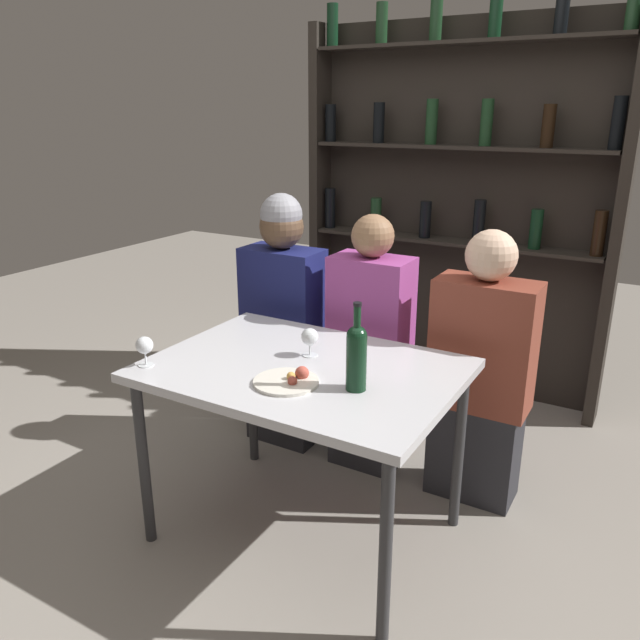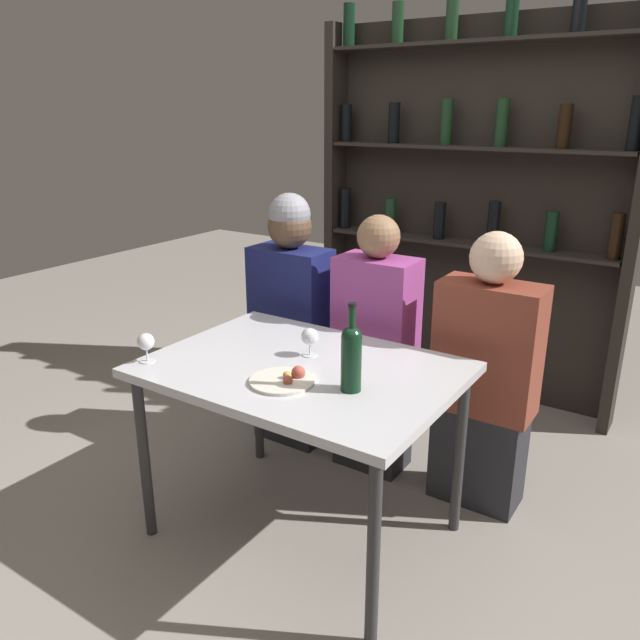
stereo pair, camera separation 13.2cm
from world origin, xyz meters
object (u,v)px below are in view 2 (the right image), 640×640
(wine_bottle, at_px, (351,355))
(seated_person_left, at_px, (291,324))
(seated_person_center, at_px, (375,353))
(wine_glass_1, at_px, (310,337))
(seated_person_right, at_px, (485,381))
(wine_glass_0, at_px, (146,343))
(food_plate_0, at_px, (285,379))

(wine_bottle, relative_size, seated_person_left, 0.24)
(seated_person_center, bearing_deg, wine_glass_1, -91.49)
(wine_bottle, height_order, seated_person_right, seated_person_right)
(wine_bottle, xyz_separation_m, wine_glass_0, (-0.80, -0.22, -0.05))
(wine_bottle, relative_size, wine_glass_1, 2.77)
(wine_glass_0, height_order, food_plate_0, wine_glass_0)
(seated_person_center, bearing_deg, food_plate_0, -85.96)
(seated_person_center, bearing_deg, wine_glass_0, -118.60)
(wine_glass_1, bearing_deg, seated_person_left, 132.10)
(food_plate_0, height_order, seated_person_center, seated_person_center)
(seated_person_left, xyz_separation_m, seated_person_right, (1.03, -0.00, -0.07))
(seated_person_right, bearing_deg, seated_person_left, 180.00)
(wine_glass_0, distance_m, wine_glass_1, 0.64)
(wine_bottle, relative_size, seated_person_center, 0.26)
(wine_bottle, xyz_separation_m, seated_person_right, (0.25, 0.72, -0.31))
(seated_person_left, bearing_deg, wine_glass_1, -47.90)
(wine_bottle, xyz_separation_m, seated_person_center, (-0.29, 0.72, -0.30))
(seated_person_left, height_order, seated_person_center, seated_person_left)
(wine_bottle, height_order, food_plate_0, wine_bottle)
(wine_glass_0, height_order, seated_person_right, seated_person_right)
(wine_glass_0, xyz_separation_m, seated_person_right, (1.05, 0.94, -0.26))
(wine_glass_0, xyz_separation_m, wine_glass_1, (0.50, 0.41, -0.00))
(wine_glass_1, xyz_separation_m, food_plate_0, (0.07, -0.26, -0.07))
(wine_glass_1, relative_size, food_plate_0, 0.49)
(wine_glass_0, distance_m, food_plate_0, 0.59)
(wine_bottle, distance_m, seated_person_left, 1.09)
(wine_glass_1, xyz_separation_m, seated_person_right, (0.55, 0.53, -0.26))
(food_plate_0, relative_size, seated_person_right, 0.19)
(wine_bottle, distance_m, wine_glass_0, 0.83)
(wine_glass_0, bearing_deg, wine_bottle, 15.12)
(food_plate_0, bearing_deg, wine_glass_1, 104.87)
(wine_glass_1, bearing_deg, food_plate_0, -75.13)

